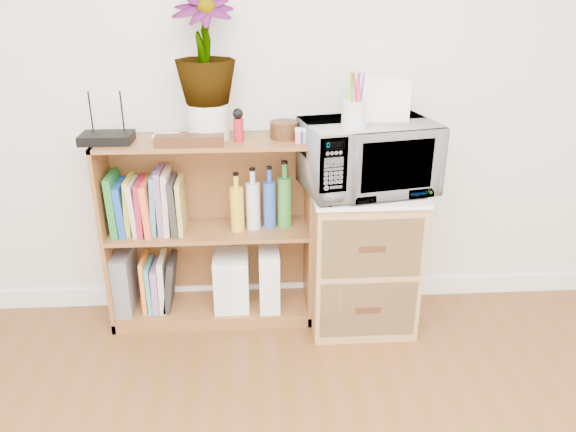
{
  "coord_description": "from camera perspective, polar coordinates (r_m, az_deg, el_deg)",
  "views": [
    {
      "loc": [
        -0.12,
        -0.44,
        1.64
      ],
      "look_at": [
        0.03,
        1.95,
        0.62
      ],
      "focal_mm": 35.0,
      "sensor_mm": 36.0,
      "label": 1
    }
  ],
  "objects": [
    {
      "name": "paint_jars",
      "position": [
        2.55,
        1.79,
        8.04
      ],
      "size": [
        0.12,
        0.04,
        0.06
      ],
      "primitive_type": "cube",
      "color": "pink",
      "rests_on": "bookshelf"
    },
    {
      "name": "liquor_bottles",
      "position": [
        2.73,
        -2.59,
        1.78
      ],
      "size": [
        0.3,
        0.07,
        0.32
      ],
      "color": "gold",
      "rests_on": "bookshelf"
    },
    {
      "name": "microwave",
      "position": [
        2.62,
        8.08,
        6.02
      ],
      "size": [
        0.65,
        0.5,
        0.32
      ],
      "primitive_type": "imported",
      "rotation": [
        0.0,
        0.0,
        0.2
      ],
      "color": "white",
      "rests_on": "wicker_unit"
    },
    {
      "name": "potted_plant",
      "position": [
        2.58,
        -8.51,
        16.51
      ],
      "size": [
        0.27,
        0.27,
        0.49
      ],
      "primitive_type": "imported",
      "color": "#37762F",
      "rests_on": "plant_pot"
    },
    {
      "name": "file_box",
      "position": [
        2.98,
        -16.27,
        -6.24
      ],
      "size": [
        0.09,
        0.25,
        0.31
      ],
      "primitive_type": "cube",
      "color": "slate",
      "rests_on": "bookshelf"
    },
    {
      "name": "magazine_holder_right",
      "position": [
        2.9,
        -1.94,
        -6.08
      ],
      "size": [
        0.1,
        0.26,
        0.32
      ],
      "primitive_type": "cube",
      "color": "white",
      "rests_on": "bookshelf"
    },
    {
      "name": "router",
      "position": [
        2.69,
        -17.93,
        7.55
      ],
      "size": [
        0.23,
        0.16,
        0.04
      ],
      "primitive_type": "cube",
      "color": "black",
      "rests_on": "bookshelf"
    },
    {
      "name": "lower_books",
      "position": [
        2.96,
        -12.95,
        -6.63
      ],
      "size": [
        0.17,
        0.19,
        0.28
      ],
      "color": "orange",
      "rests_on": "bookshelf"
    },
    {
      "name": "wooden_bowl",
      "position": [
        2.64,
        -0.39,
        8.76
      ],
      "size": [
        0.13,
        0.13,
        0.08
      ],
      "primitive_type": "cylinder",
      "color": "#3C1C10",
      "rests_on": "bookshelf"
    },
    {
      "name": "pen_cup",
      "position": [
        2.45,
        6.71,
        10.21
      ],
      "size": [
        0.11,
        0.11,
        0.12
      ],
      "primitive_type": "cylinder",
      "color": "silver",
      "rests_on": "microwave"
    },
    {
      "name": "plant_pot",
      "position": [
        2.64,
        -8.1,
        9.51
      ],
      "size": [
        0.19,
        0.19,
        0.16
      ],
      "primitive_type": "cylinder",
      "color": "silver",
      "rests_on": "bookshelf"
    },
    {
      "name": "cookbooks",
      "position": [
        2.78,
        -14.07,
        1.21
      ],
      "size": [
        0.35,
        0.2,
        0.31
      ],
      "color": "#1E742B",
      "rests_on": "bookshelf"
    },
    {
      "name": "magazine_holder_mid",
      "position": [
        2.91,
        -4.92,
        -6.46
      ],
      "size": [
        0.09,
        0.23,
        0.28
      ],
      "primitive_type": "cube",
      "color": "white",
      "rests_on": "bookshelf"
    },
    {
      "name": "kokeshi_doll",
      "position": [
        2.58,
        -5.06,
        8.7
      ],
      "size": [
        0.05,
        0.05,
        0.11
      ],
      "primitive_type": "cylinder",
      "color": "#A3141D",
      "rests_on": "bookshelf"
    },
    {
      "name": "wicker_unit",
      "position": [
        2.83,
        7.45,
        -4.26
      ],
      "size": [
        0.5,
        0.45,
        0.7
      ],
      "primitive_type": "cube",
      "color": "#9E7542",
      "rests_on": "ground"
    },
    {
      "name": "trinket_box",
      "position": [
        2.55,
        -9.98,
        7.56
      ],
      "size": [
        0.3,
        0.08,
        0.05
      ],
      "primitive_type": "cube",
      "color": "#38190F",
      "rests_on": "bookshelf"
    },
    {
      "name": "bookshelf",
      "position": [
        2.8,
        -7.95,
        -1.72
      ],
      "size": [
        1.0,
        0.3,
        0.95
      ],
      "primitive_type": "cube",
      "color": "brown",
      "rests_on": "ground"
    },
    {
      "name": "skirting_board",
      "position": [
        3.12,
        -0.87,
        -7.6
      ],
      "size": [
        4.0,
        0.02,
        0.1
      ],
      "primitive_type": "cube",
      "color": "white",
      "rests_on": "ground"
    },
    {
      "name": "magazine_holder_left",
      "position": [
        2.91,
        -6.56,
        -6.44
      ],
      "size": [
        0.09,
        0.23,
        0.29
      ],
      "primitive_type": "cube",
      "color": "silver",
      "rests_on": "bookshelf"
    },
    {
      "name": "white_bowl",
      "position": [
        2.63,
        -12.23,
        7.69
      ],
      "size": [
        0.13,
        0.13,
        0.03
      ],
      "primitive_type": "imported",
      "color": "white",
      "rests_on": "bookshelf"
    },
    {
      "name": "small_appliance",
      "position": [
        2.65,
        9.38,
        11.73
      ],
      "size": [
        0.23,
        0.19,
        0.18
      ],
      "primitive_type": "cube",
      "color": "white",
      "rests_on": "microwave"
    }
  ]
}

